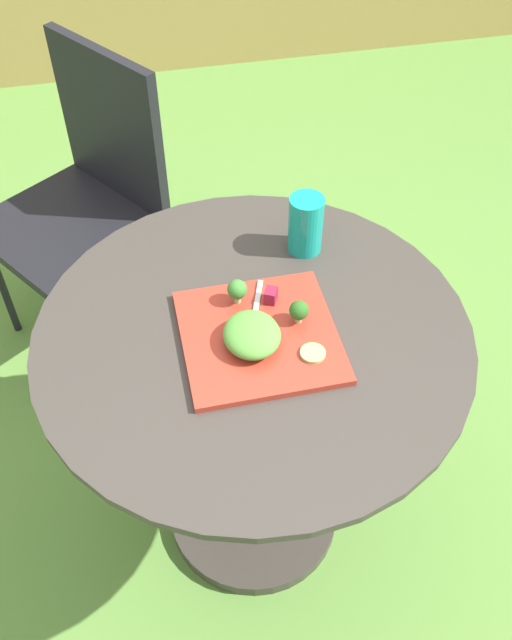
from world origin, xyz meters
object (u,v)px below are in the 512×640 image
patio_chair (88,186)px  salad_plate (259,336)px  fork (255,314)px  drinking_glass (305,227)px

patio_chair → salad_plate: 0.94m
patio_chair → fork: 0.90m
salad_plate → drinking_glass: size_ratio=2.24×
drinking_glass → fork: bearing=-128.7°
fork → drinking_glass: bearing=51.3°
salad_plate → drinking_glass: 0.28m
drinking_glass → salad_plate: bearing=-122.8°
fork → patio_chair: bearing=111.1°
patio_chair → drinking_glass: 0.83m
drinking_glass → fork: size_ratio=0.85×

